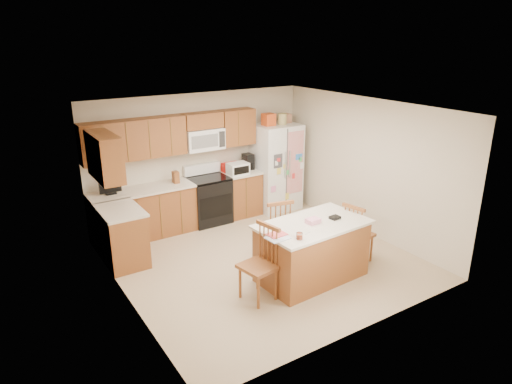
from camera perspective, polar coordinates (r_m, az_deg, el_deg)
ground at (r=7.65m, az=0.83°, el=-8.44°), size 4.50×4.50×0.00m
room_shell at (r=7.09m, az=0.88°, el=1.92°), size 4.60×4.60×2.52m
cabinetry at (r=8.36m, az=-11.62°, el=0.44°), size 3.36×1.56×2.15m
stove at (r=9.00m, az=-5.97°, el=-0.88°), size 0.76×0.65×1.13m
refrigerator at (r=9.57m, az=2.53°, el=3.26°), size 0.90×0.79×2.04m
island at (r=6.97m, az=7.00°, el=-7.27°), size 1.76×1.06×1.00m
windsor_chair_left at (r=6.39m, az=0.44°, el=-9.15°), size 0.52×0.54×1.09m
windsor_chair_back at (r=7.43m, az=2.54°, el=-4.95°), size 0.55×0.53×1.08m
windsor_chair_right at (r=7.57m, az=12.51°, el=-5.20°), size 0.49×0.51×1.01m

